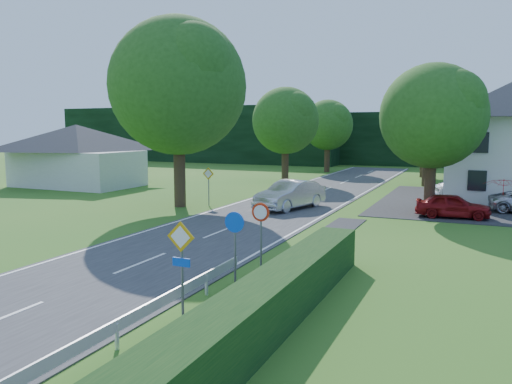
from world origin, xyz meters
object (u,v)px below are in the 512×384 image
at_px(motorcycle, 286,193).
at_px(parked_car_silver_a, 464,190).
at_px(streetlight, 427,135).
at_px(moving_car, 290,195).
at_px(parasol, 503,195).
at_px(parked_car_red, 453,206).

xyz_separation_m(motorcycle, parked_car_silver_a, (11.07, 4.78, 0.18)).
height_order(streetlight, moving_car, streetlight).
relative_size(moving_car, motorcycle, 2.83).
relative_size(motorcycle, parasol, 0.82).
bearing_deg(parked_car_silver_a, motorcycle, 91.50).
distance_m(streetlight, parasol, 5.55).
xyz_separation_m(parked_car_red, parasol, (2.56, 3.00, 0.34)).
distance_m(streetlight, motorcycle, 9.78).
height_order(streetlight, parked_car_red, streetlight).
bearing_deg(streetlight, motorcycle, -175.45).
xyz_separation_m(streetlight, moving_car, (-7.37, -4.21, -3.57)).
bearing_deg(parasol, parked_car_silver_a, 115.65).
relative_size(streetlight, parasol, 3.60).
bearing_deg(moving_car, parked_car_red, 20.72).
xyz_separation_m(streetlight, parked_car_red, (1.78, -3.50, -3.76)).
height_order(motorcycle, parasol, parasol).
bearing_deg(moving_car, motorcycle, 130.31).
height_order(moving_car, parasol, parasol).
height_order(parked_car_silver_a, parasol, parasol).
distance_m(moving_car, parasol, 12.28).
distance_m(streetlight, parked_car_red, 5.44).
xyz_separation_m(streetlight, parked_car_silver_a, (2.15, 4.07, -3.76)).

